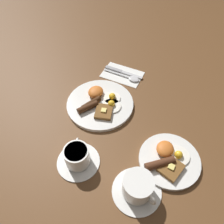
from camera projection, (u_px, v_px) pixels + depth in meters
ground_plane at (100, 105)px, 0.92m from camera, size 3.00×3.00×0.00m
breakfast_plate_near at (100, 103)px, 0.91m from camera, size 0.28×0.28×0.05m
breakfast_plate_far at (169, 159)px, 0.74m from camera, size 0.21×0.21×0.04m
teacup_near at (77, 157)px, 0.73m from camera, size 0.15×0.15×0.08m
teacup_far at (138, 187)px, 0.66m from camera, size 0.16×0.16×0.08m
napkin at (122, 74)px, 1.04m from camera, size 0.14×0.20×0.01m
knife at (121, 71)px, 1.04m from camera, size 0.03×0.19×0.01m
spoon at (130, 78)px, 1.01m from camera, size 0.04×0.18×0.01m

